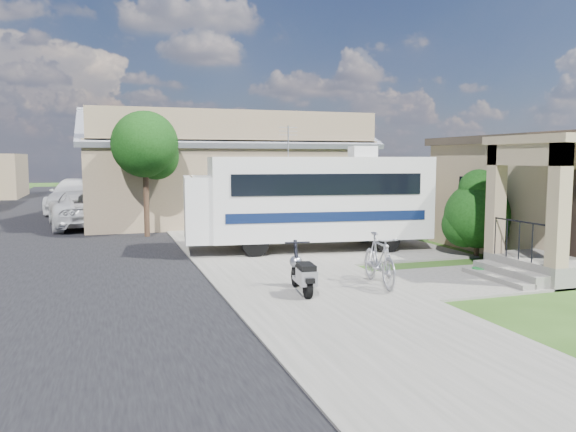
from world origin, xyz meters
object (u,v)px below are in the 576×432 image
object	(u,v)px
bicycle	(379,262)
van	(77,196)
scooter	(303,274)
motorhome	(309,198)
pickup_truck	(83,209)
shrub	(478,212)
garden_hose	(479,272)

from	to	relation	value
bicycle	van	size ratio (longest dim) A/B	0.31
scooter	bicycle	size ratio (longest dim) A/B	0.82
motorhome	van	size ratio (longest dim) A/B	1.25
scooter	van	bearing A→B (deg)	110.20
bicycle	van	world-z (taller)	van
scooter	pickup_truck	world-z (taller)	pickup_truck
shrub	garden_hose	size ratio (longest dim) A/B	7.48
scooter	shrub	bearing A→B (deg)	30.02
bicycle	garden_hose	world-z (taller)	bicycle
van	garden_hose	size ratio (longest dim) A/B	17.87
shrub	pickup_truck	distance (m)	15.81
bicycle	shrub	bearing A→B (deg)	37.51
garden_hose	van	bearing A→B (deg)	116.33
shrub	van	world-z (taller)	shrub
shrub	scooter	size ratio (longest dim) A/B	1.63
shrub	scooter	distance (m)	7.06
motorhome	bicycle	bearing A→B (deg)	-86.75
motorhome	pickup_truck	distance (m)	11.05
motorhome	garden_hose	bearing A→B (deg)	-54.15
bicycle	pickup_truck	xyz separation A→B (m)	(-6.60, 13.86, 0.19)
shrub	bicycle	size ratio (longest dim) A/B	1.33
scooter	van	size ratio (longest dim) A/B	0.26
shrub	garden_hose	distance (m)	2.95
motorhome	shrub	distance (m)	5.00
motorhome	garden_hose	distance (m)	5.71
motorhome	bicycle	xyz separation A→B (m)	(-0.30, -5.27, -1.06)
motorhome	shrub	size ratio (longest dim) A/B	2.99
bicycle	garden_hose	size ratio (longest dim) A/B	5.62
pickup_truck	motorhome	bearing A→B (deg)	122.31
pickup_truck	bicycle	bearing A→B (deg)	108.97
shrub	garden_hose	world-z (taller)	shrub
shrub	bicycle	bearing A→B (deg)	-149.68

